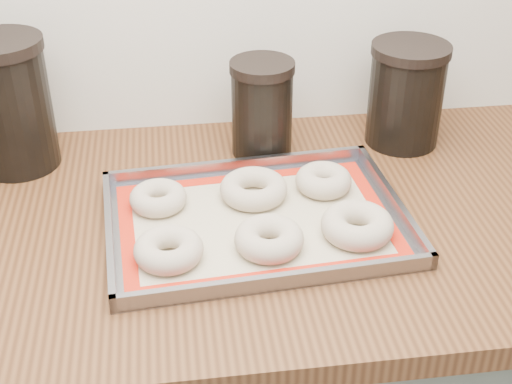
{
  "coord_description": "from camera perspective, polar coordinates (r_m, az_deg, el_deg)",
  "views": [
    {
      "loc": [
        -0.2,
        0.74,
        1.54
      ],
      "look_at": [
        -0.07,
        1.64,
        0.96
      ],
      "focal_mm": 50.0,
      "sensor_mm": 36.0,
      "label": 1
    }
  ],
  "objects": [
    {
      "name": "bagel_front_mid",
      "position": [
        1.05,
        1.06,
        -3.76
      ],
      "size": [
        0.12,
        0.12,
        0.04
      ],
      "primitive_type": "torus",
      "rotation": [
        0.0,
        0.0,
        0.15
      ],
      "color": "#C0AD94",
      "rests_on": "baking_mat"
    },
    {
      "name": "countertop",
      "position": [
        1.16,
        3.41,
        -2.22
      ],
      "size": [
        3.06,
        0.68,
        0.04
      ],
      "primitive_type": "cube",
      "color": "brown",
      "rests_on": "cabinet"
    },
    {
      "name": "canister_right",
      "position": [
        1.34,
        11.9,
        7.67
      ],
      "size": [
        0.14,
        0.14,
        0.19
      ],
      "color": "black",
      "rests_on": "countertop"
    },
    {
      "name": "bagel_front_left",
      "position": [
        1.03,
        -7.01,
        -4.59
      ],
      "size": [
        0.12,
        0.12,
        0.04
      ],
      "primitive_type": "torus",
      "rotation": [
        0.0,
        0.0,
        0.23
      ],
      "color": "#C0AD94",
      "rests_on": "baking_mat"
    },
    {
      "name": "bagel_back_left",
      "position": [
        1.15,
        -7.83,
        -0.48
      ],
      "size": [
        0.12,
        0.12,
        0.03
      ],
      "primitive_type": "torus",
      "rotation": [
        0.0,
        0.0,
        0.35
      ],
      "color": "#C0AD94",
      "rests_on": "baking_mat"
    },
    {
      "name": "canister_left",
      "position": [
        1.29,
        -19.1,
        6.68
      ],
      "size": [
        0.15,
        0.15,
        0.23
      ],
      "color": "black",
      "rests_on": "countertop"
    },
    {
      "name": "bagel_back_mid",
      "position": [
        1.16,
        -0.2,
        0.26
      ],
      "size": [
        0.14,
        0.14,
        0.04
      ],
      "primitive_type": "torus",
      "rotation": [
        0.0,
        0.0,
        0.29
      ],
      "color": "#C0AD94",
      "rests_on": "baking_mat"
    },
    {
      "name": "bagel_back_right",
      "position": [
        1.19,
        5.42,
        0.94
      ],
      "size": [
        0.1,
        0.1,
        0.04
      ],
      "primitive_type": "torus",
      "rotation": [
        0.0,
        0.0,
        0.05
      ],
      "color": "#C0AD94",
      "rests_on": "baking_mat"
    },
    {
      "name": "canister_mid",
      "position": [
        1.27,
        0.48,
        6.74
      ],
      "size": [
        0.11,
        0.11,
        0.18
      ],
      "color": "black",
      "rests_on": "countertop"
    },
    {
      "name": "bagel_front_right",
      "position": [
        1.08,
        8.1,
        -2.65
      ],
      "size": [
        0.12,
        0.12,
        0.04
      ],
      "primitive_type": "torus",
      "rotation": [
        0.0,
        0.0,
        0.08
      ],
      "color": "#C0AD94",
      "rests_on": "baking_mat"
    },
    {
      "name": "baking_mat",
      "position": [
        1.11,
        -0.0,
        -2.39
      ],
      "size": [
        0.44,
        0.32,
        0.0
      ],
      "rotation": [
        0.0,
        0.0,
        0.07
      ],
      "color": "#C6B793",
      "rests_on": "baking_tray"
    },
    {
      "name": "baking_tray",
      "position": [
        1.11,
        0.0,
        -2.31
      ],
      "size": [
        0.48,
        0.36,
        0.03
      ],
      "rotation": [
        0.0,
        0.0,
        0.07
      ],
      "color": "gray",
      "rests_on": "countertop"
    }
  ]
}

